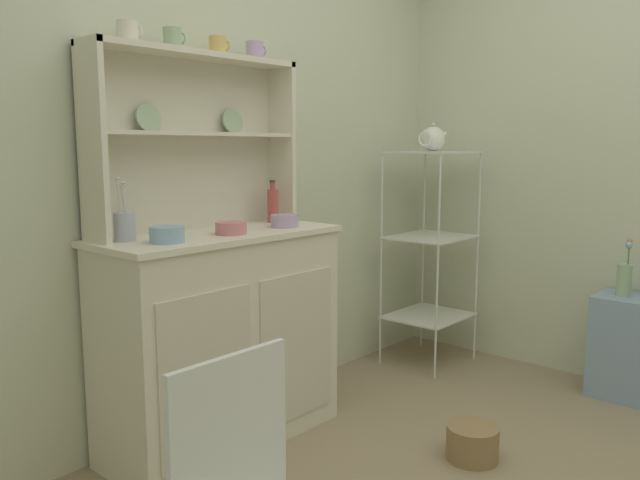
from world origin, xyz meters
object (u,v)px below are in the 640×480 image
(porcelain_teapot, at_px, (433,139))
(utensil_jar, at_px, (125,225))
(hutch_shelf_unit, at_px, (192,129))
(bowl_mixing_large, at_px, (167,235))
(hutch_cabinet, at_px, (222,336))
(cup_cream_0, at_px, (128,32))
(jam_bottle, at_px, (273,205))
(floor_basket, at_px, (472,443))
(flower_vase, at_px, (625,277))
(bakers_rack, at_px, (430,234))

(porcelain_teapot, bearing_deg, utensil_jar, 174.43)
(hutch_shelf_unit, distance_m, bowl_mixing_large, 0.56)
(hutch_cabinet, relative_size, cup_cream_0, 11.33)
(jam_bottle, bearing_deg, porcelain_teapot, -10.02)
(bowl_mixing_large, bearing_deg, cup_cream_0, 91.71)
(cup_cream_0, bearing_deg, porcelain_teapot, -7.24)
(porcelain_teapot, bearing_deg, floor_basket, -139.19)
(hutch_cabinet, relative_size, bowl_mixing_large, 8.24)
(hutch_cabinet, relative_size, hutch_shelf_unit, 1.07)
(bowl_mixing_large, height_order, flower_vase, bowl_mixing_large)
(hutch_cabinet, xyz_separation_m, bakers_rack, (1.48, -0.11, 0.30))
(bowl_mixing_large, bearing_deg, hutch_shelf_unit, 37.52)
(floor_basket, relative_size, porcelain_teapot, 0.92)
(hutch_shelf_unit, xyz_separation_m, bakers_rack, (1.48, -0.27, -0.58))
(hutch_shelf_unit, bearing_deg, bowl_mixing_large, -142.48)
(cup_cream_0, bearing_deg, hutch_shelf_unit, 7.62)
(utensil_jar, relative_size, flower_vase, 0.83)
(hutch_cabinet, xyz_separation_m, flower_vase, (1.68, -1.12, 0.15))
(floor_basket, distance_m, jam_bottle, 1.36)
(cup_cream_0, bearing_deg, jam_bottle, -2.91)
(bowl_mixing_large, distance_m, flower_vase, 2.27)
(hutch_shelf_unit, height_order, floor_basket, hutch_shelf_unit)
(floor_basket, bearing_deg, cup_cream_0, 131.02)
(hutch_shelf_unit, bearing_deg, cup_cream_0, -172.38)
(bakers_rack, xyz_separation_m, cup_cream_0, (-1.79, 0.23, 0.93))
(utensil_jar, bearing_deg, jam_bottle, 0.67)
(hutch_cabinet, distance_m, flower_vase, 2.02)
(hutch_cabinet, bearing_deg, hutch_shelf_unit, 90.00)
(hutch_cabinet, distance_m, cup_cream_0, 1.27)
(hutch_cabinet, height_order, bakers_rack, bakers_rack)
(jam_bottle, height_order, flower_vase, jam_bottle)
(cup_cream_0, relative_size, bowl_mixing_large, 0.73)
(flower_vase, bearing_deg, hutch_cabinet, 146.45)
(hutch_shelf_unit, height_order, cup_cream_0, cup_cream_0)
(utensil_jar, bearing_deg, bakers_rack, -5.57)
(hutch_shelf_unit, relative_size, bowl_mixing_large, 7.69)
(hutch_shelf_unit, height_order, flower_vase, hutch_shelf_unit)
(jam_bottle, relative_size, flower_vase, 0.68)
(hutch_shelf_unit, relative_size, floor_basket, 4.67)
(bakers_rack, relative_size, jam_bottle, 6.22)
(hutch_shelf_unit, distance_m, bakers_rack, 1.61)
(cup_cream_0, distance_m, flower_vase, 2.58)
(bakers_rack, bearing_deg, porcelain_teapot, 180.00)
(hutch_shelf_unit, bearing_deg, hutch_cabinet, -90.00)
(bakers_rack, height_order, bowl_mixing_large, bakers_rack)
(hutch_cabinet, bearing_deg, cup_cream_0, 158.81)
(bowl_mixing_large, distance_m, utensil_jar, 0.17)
(bowl_mixing_large, relative_size, utensil_jar, 0.53)
(hutch_cabinet, bearing_deg, floor_basket, -57.57)
(hutch_cabinet, height_order, cup_cream_0, cup_cream_0)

